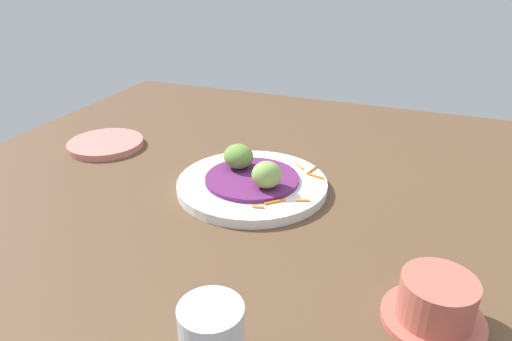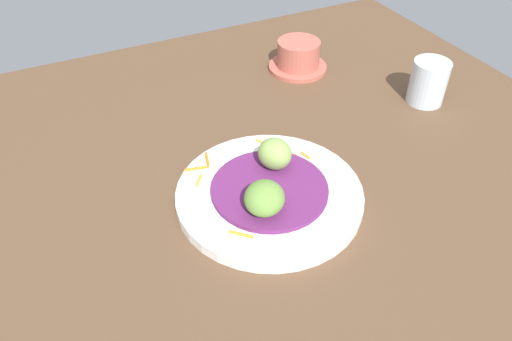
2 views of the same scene
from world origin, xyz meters
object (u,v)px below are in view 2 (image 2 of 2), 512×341
guac_scoop_left (264,198)px  guac_scoop_center (275,154)px  terracotta_bowl (298,57)px  water_glass (428,82)px  main_plate (269,195)px

guac_scoop_left → guac_scoop_center: 8.84cm
terracotta_bowl → water_glass: size_ratio=1.47×
main_plate → guac_scoop_center: 5.77cm
guac_scoop_left → terracotta_bowl: guac_scoop_left is taller
main_plate → guac_scoop_center: size_ratio=5.22×
guac_scoop_center → terracotta_bowl: guac_scoop_center is taller
main_plate → guac_scoop_center: (2.61, 3.57, 3.72)cm
guac_scoop_center → terracotta_bowl: size_ratio=0.44×
terracotta_bowl → water_glass: (14.18, -19.67, 1.21)cm
main_plate → water_glass: (35.73, 10.15, 2.99)cm
main_plate → guac_scoop_center: bearing=53.8°
terracotta_bowl → guac_scoop_center: bearing=-125.8°
guac_scoop_center → guac_scoop_left: bearing=-126.2°
water_glass → main_plate: bearing=-164.1°
main_plate → terracotta_bowl: bearing=54.1°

